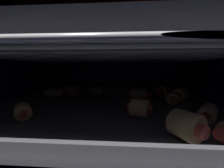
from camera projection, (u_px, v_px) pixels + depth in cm
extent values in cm
cube|color=#0C1138|center=(110.00, 153.00, 34.95)|extent=(54.68, 52.13, 1.20)
cube|color=#0C1138|center=(115.00, 71.00, 58.08)|extent=(54.68, 1.20, 37.10)
cylinder|color=maroon|center=(109.00, 0.00, 31.08)|extent=(41.83, 1.61, 1.61)
cylinder|color=maroon|center=(111.00, 10.00, 36.50)|extent=(41.83, 1.61, 1.61)
cylinder|color=maroon|center=(113.00, 18.00, 41.92)|extent=(41.83, 1.61, 1.61)
cylinder|color=#B7B7BC|center=(10.00, 109.00, 35.52)|extent=(0.76, 48.74, 0.76)
cylinder|color=#B7B7BC|center=(220.00, 113.00, 32.06)|extent=(0.76, 48.74, 0.76)
cylinder|color=#B7B7BC|center=(97.00, 153.00, 16.88)|extent=(49.19, 0.76, 0.76)
cylinder|color=#B7B7BC|center=(103.00, 134.00, 21.71)|extent=(49.19, 0.76, 0.76)
cylinder|color=#B7B7BC|center=(106.00, 122.00, 26.54)|extent=(49.19, 0.76, 0.76)
cylinder|color=#B7B7BC|center=(109.00, 114.00, 31.37)|extent=(49.19, 0.76, 0.76)
cylinder|color=#B7B7BC|center=(110.00, 108.00, 36.20)|extent=(49.19, 0.76, 0.76)
cylinder|color=#B7B7BC|center=(112.00, 103.00, 41.04)|extent=(49.19, 0.76, 0.76)
cylinder|color=#B7B7BC|center=(113.00, 99.00, 45.87)|extent=(49.19, 0.76, 0.76)
cylinder|color=#B7B7BC|center=(114.00, 96.00, 50.70)|extent=(49.19, 0.76, 0.76)
cylinder|color=#B7B7BC|center=(115.00, 94.00, 55.53)|extent=(49.19, 0.76, 0.76)
cube|color=#4C4C51|center=(110.00, 107.00, 33.69)|extent=(43.28, 40.47, 1.06)
cube|color=#4C4C51|center=(92.00, 150.00, 13.89)|extent=(43.28, 0.80, 1.38)
cube|color=#4C4C51|center=(114.00, 89.00, 53.22)|extent=(43.28, 0.80, 1.38)
cube|color=#4C4C51|center=(23.00, 100.00, 35.05)|extent=(0.80, 40.47, 1.38)
cube|color=#4C4C51|center=(205.00, 103.00, 32.06)|extent=(0.80, 40.47, 1.38)
cylinder|color=tan|center=(95.00, 91.00, 46.71)|extent=(4.16, 3.99, 2.40)
cylinder|color=#B23D38|center=(101.00, 90.00, 47.86)|extent=(1.36, 1.46, 1.30)
cylinder|color=#B23D38|center=(89.00, 91.00, 45.57)|extent=(1.36, 1.46, 1.30)
cylinder|color=tan|center=(163.00, 91.00, 42.73)|extent=(4.56, 4.54, 3.35)
cylinder|color=#B23D38|center=(160.00, 92.00, 41.29)|extent=(2.20, 2.15, 1.97)
cylinder|color=#B23D38|center=(167.00, 90.00, 44.16)|extent=(2.20, 2.15, 1.97)
cylinder|color=tan|center=(140.00, 94.00, 39.16)|extent=(4.99, 4.38, 2.97)
cylinder|color=#B23D38|center=(150.00, 95.00, 37.96)|extent=(1.56, 1.74, 1.43)
cylinder|color=#B23D38|center=(131.00, 93.00, 40.37)|extent=(1.56, 1.74, 1.43)
cylinder|color=tan|center=(23.00, 111.00, 24.26)|extent=(3.91, 3.98, 2.58)
cylinder|color=#B23D38|center=(23.00, 114.00, 22.78)|extent=(1.30, 1.22, 1.19)
cylinder|color=#B23D38|center=(22.00, 109.00, 25.73)|extent=(1.30, 1.22, 1.19)
cylinder|color=#B23D38|center=(222.00, 134.00, 15.67)|extent=(1.35, 1.48, 1.26)
cylinder|color=tan|center=(186.00, 125.00, 17.20)|extent=(4.51, 4.40, 3.40)
cylinder|color=#B23D38|center=(202.00, 132.00, 15.49)|extent=(1.77, 1.49, 1.59)
cylinder|color=#B23D38|center=(172.00, 120.00, 18.91)|extent=(1.77, 1.49, 1.59)
cylinder|color=tan|center=(72.00, 91.00, 43.90)|extent=(4.58, 4.47, 3.32)
cylinder|color=#B23D38|center=(66.00, 90.00, 44.88)|extent=(1.30, 1.79, 1.65)
cylinder|color=#B23D38|center=(77.00, 91.00, 42.92)|extent=(1.30, 1.79, 1.65)
cylinder|color=tan|center=(180.00, 94.00, 37.85)|extent=(4.92, 4.98, 3.25)
cylinder|color=#B23D38|center=(183.00, 93.00, 39.48)|extent=(2.00, 1.87, 1.93)
cylinder|color=#B23D38|center=(177.00, 96.00, 36.22)|extent=(2.00, 1.87, 1.93)
cylinder|color=tan|center=(55.00, 93.00, 42.31)|extent=(4.40, 3.25, 2.42)
cylinder|color=#B23D38|center=(46.00, 93.00, 41.91)|extent=(1.46, 1.62, 1.39)
cylinder|color=#B23D38|center=(64.00, 93.00, 42.71)|extent=(1.46, 1.62, 1.39)
cylinder|color=tan|center=(171.00, 98.00, 34.96)|extent=(3.14, 3.89, 2.66)
cylinder|color=#B23D38|center=(170.00, 96.00, 37.25)|extent=(1.63, 1.36, 1.48)
cylinder|color=#B23D38|center=(173.00, 100.00, 32.68)|extent=(1.63, 1.36, 1.48)
cylinder|color=tan|center=(140.00, 108.00, 25.09)|extent=(4.03, 4.06, 3.11)
cylinder|color=#B23D38|center=(130.00, 107.00, 25.93)|extent=(1.26, 1.79, 1.66)
cylinder|color=#B23D38|center=(151.00, 110.00, 24.25)|extent=(1.26, 1.79, 1.66)
cylinder|color=tan|center=(208.00, 113.00, 23.19)|extent=(4.27, 4.54, 2.60)
cylinder|color=#B23D38|center=(209.00, 110.00, 24.89)|extent=(1.37, 1.24, 1.19)
cylinder|color=#B23D38|center=(206.00, 117.00, 21.49)|extent=(1.37, 1.24, 1.19)
cylinder|color=#B7B7BC|center=(6.00, 58.00, 34.16)|extent=(0.60, 48.74, 0.60)
cylinder|color=#B7B7BC|center=(224.00, 57.00, 30.70)|extent=(0.60, 48.74, 0.60)
cylinder|color=#B7B7BC|center=(84.00, 37.00, 10.69)|extent=(49.19, 0.60, 0.60)
cylinder|color=#B7B7BC|center=(96.00, 47.00, 15.52)|extent=(49.19, 0.60, 0.60)
cylinder|color=#B7B7BC|center=(102.00, 52.00, 20.35)|extent=(49.19, 0.60, 0.60)
cylinder|color=#B7B7BC|center=(106.00, 55.00, 25.18)|extent=(49.19, 0.60, 0.60)
cylinder|color=#B7B7BC|center=(108.00, 57.00, 30.02)|extent=(49.19, 0.60, 0.60)
cylinder|color=#B7B7BC|center=(110.00, 58.00, 34.85)|extent=(49.19, 0.60, 0.60)
cylinder|color=#B7B7BC|center=(112.00, 60.00, 39.68)|extent=(49.19, 0.60, 0.60)
cylinder|color=#B7B7BC|center=(113.00, 61.00, 44.51)|extent=(49.19, 0.60, 0.60)
cylinder|color=#B7B7BC|center=(114.00, 61.00, 49.34)|extent=(49.19, 0.60, 0.60)
cylinder|color=#B7B7BC|center=(115.00, 62.00, 54.17)|extent=(49.19, 0.60, 0.60)
cube|color=silver|center=(109.00, 54.00, 32.34)|extent=(43.28, 40.47, 1.09)
cube|color=silver|center=(89.00, 15.00, 12.52)|extent=(43.28, 0.80, 1.70)
cube|color=silver|center=(114.00, 55.00, 51.85)|extent=(43.28, 0.80, 1.70)
cube|color=silver|center=(19.00, 48.00, 33.68)|extent=(0.80, 40.47, 1.70)
cube|color=silver|center=(209.00, 47.00, 30.69)|extent=(0.80, 40.47, 1.70)
cylinder|color=tan|center=(107.00, 36.00, 22.80)|extent=(4.12, 4.05, 2.78)
cylinder|color=#B23D38|center=(117.00, 34.00, 21.59)|extent=(1.44, 1.61, 1.47)
cylinder|color=#B23D38|center=(99.00, 37.00, 24.01)|extent=(1.44, 1.61, 1.47)
cylinder|color=tan|center=(94.00, 46.00, 32.11)|extent=(2.66, 3.28, 2.41)
cylinder|color=#B23D38|center=(92.00, 45.00, 30.23)|extent=(1.26, 0.82, 1.21)
cylinder|color=#B23D38|center=(97.00, 47.00, 33.98)|extent=(1.26, 0.82, 1.21)
cylinder|color=tan|center=(65.00, 28.00, 19.35)|extent=(3.81, 3.97, 3.21)
cylinder|color=#B23D38|center=(55.00, 30.00, 20.03)|extent=(1.20, 2.02, 1.92)
cylinder|color=#B23D38|center=(76.00, 27.00, 18.67)|extent=(1.20, 2.02, 1.92)
cylinder|color=tan|center=(60.00, 40.00, 26.88)|extent=(4.09, 4.11, 2.85)
cylinder|color=#B23D38|center=(69.00, 42.00, 28.34)|extent=(1.91, 1.82, 1.63)
cylinder|color=#B23D38|center=(49.00, 39.00, 25.42)|extent=(1.91, 1.82, 1.63)
cylinder|color=tan|center=(127.00, 52.00, 46.48)|extent=(4.48, 4.40, 2.98)
cylinder|color=#B23D38|center=(121.00, 51.00, 45.31)|extent=(1.65, 1.71, 1.34)
cylinder|color=#B23D38|center=(132.00, 52.00, 47.66)|extent=(1.65, 1.71, 1.34)
cylinder|color=tan|center=(171.00, 52.00, 47.11)|extent=(4.21, 2.89, 2.84)
cylinder|color=#B23D38|center=(162.00, 52.00, 47.32)|extent=(0.98, 1.45, 1.44)
cylinder|color=#B23D38|center=(179.00, 52.00, 46.90)|extent=(0.98, 1.45, 1.44)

